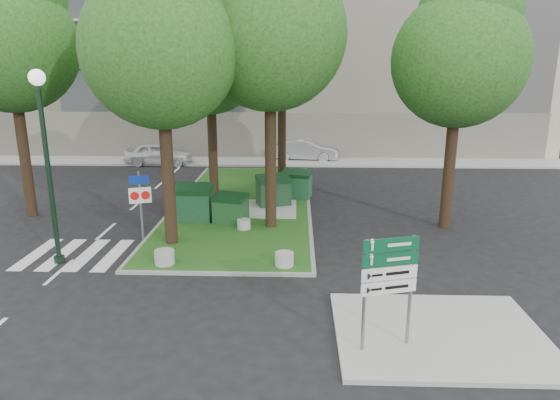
{
  "coord_description": "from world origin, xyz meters",
  "views": [
    {
      "loc": [
        3.01,
        -14.42,
        6.36
      ],
      "look_at": [
        2.46,
        1.59,
        2.0
      ],
      "focal_mm": 32.0,
      "sensor_mm": 36.0,
      "label": 1
    }
  ],
  "objects_px": {
    "tree_median_near_right": "(272,18)",
    "tree_street_right": "(462,47)",
    "dumpster_c": "(273,191)",
    "bollard_mid": "(244,224)",
    "dumpster_b": "(231,209)",
    "tree_median_mid": "(211,50)",
    "bollard_left": "(164,257)",
    "traffic_sign_pole": "(140,196)",
    "bollard_right": "(284,259)",
    "car_silver": "(305,150)",
    "dumpster_d": "(296,184)",
    "tree_median_far": "(284,24)",
    "dumpster_a": "(194,203)",
    "tree_median_near_left": "(163,34)",
    "directional_sign": "(389,276)",
    "litter_bin": "(276,192)",
    "car_white": "(159,154)",
    "tree_street_left": "(11,31)",
    "street_lamp": "(45,145)"
  },
  "relations": [
    {
      "from": "dumpster_a",
      "to": "car_silver",
      "type": "relative_size",
      "value": 0.37
    },
    {
      "from": "tree_median_mid",
      "to": "car_white",
      "type": "bearing_deg",
      "value": 121.17
    },
    {
      "from": "tree_median_near_left",
      "to": "dumpster_b",
      "type": "bearing_deg",
      "value": 52.81
    },
    {
      "from": "litter_bin",
      "to": "dumpster_a",
      "type": "bearing_deg",
      "value": -135.21
    },
    {
      "from": "dumpster_c",
      "to": "bollard_mid",
      "type": "bearing_deg",
      "value": -125.34
    },
    {
      "from": "tree_median_near_right",
      "to": "dumpster_d",
      "type": "xyz_separation_m",
      "value": [
        0.91,
        4.56,
        -7.23
      ]
    },
    {
      "from": "tree_median_near_right",
      "to": "bollard_left",
      "type": "distance_m",
      "value": 9.27
    },
    {
      "from": "dumpster_c",
      "to": "bollard_left",
      "type": "distance_m",
      "value": 7.9
    },
    {
      "from": "tree_street_left",
      "to": "dumpster_a",
      "type": "bearing_deg",
      "value": -5.81
    },
    {
      "from": "directional_sign",
      "to": "car_silver",
      "type": "height_order",
      "value": "directional_sign"
    },
    {
      "from": "dumpster_b",
      "to": "street_lamp",
      "type": "relative_size",
      "value": 0.25
    },
    {
      "from": "litter_bin",
      "to": "tree_median_near_left",
      "type": "bearing_deg",
      "value": -119.65
    },
    {
      "from": "tree_median_far",
      "to": "dumpster_b",
      "type": "distance_m",
      "value": 10.64
    },
    {
      "from": "traffic_sign_pole",
      "to": "bollard_right",
      "type": "bearing_deg",
      "value": -42.49
    },
    {
      "from": "tree_street_left",
      "to": "tree_street_right",
      "type": "relative_size",
      "value": 1.09
    },
    {
      "from": "car_silver",
      "to": "dumpster_d",
      "type": "bearing_deg",
      "value": -177.41
    },
    {
      "from": "tree_street_right",
      "to": "bollard_left",
      "type": "height_order",
      "value": "tree_street_right"
    },
    {
      "from": "dumpster_c",
      "to": "bollard_left",
      "type": "xyz_separation_m",
      "value": [
        -3.19,
        -7.21,
        -0.43
      ]
    },
    {
      "from": "tree_median_near_right",
      "to": "tree_street_right",
      "type": "bearing_deg",
      "value": 4.09
    },
    {
      "from": "tree_median_near_right",
      "to": "dumpster_b",
      "type": "relative_size",
      "value": 7.47
    },
    {
      "from": "bollard_left",
      "to": "street_lamp",
      "type": "distance_m",
      "value": 5.08
    },
    {
      "from": "tree_median_near_right",
      "to": "tree_street_left",
      "type": "xyz_separation_m",
      "value": [
        -10.5,
        1.5,
        -0.33
      ]
    },
    {
      "from": "car_silver",
      "to": "dumpster_a",
      "type": "bearing_deg",
      "value": 166.84
    },
    {
      "from": "directional_sign",
      "to": "car_white",
      "type": "xyz_separation_m",
      "value": [
        -11.07,
        21.67,
        -1.13
      ]
    },
    {
      "from": "tree_median_mid",
      "to": "litter_bin",
      "type": "distance_m",
      "value": 7.14
    },
    {
      "from": "directional_sign",
      "to": "traffic_sign_pole",
      "type": "bearing_deg",
      "value": 121.46
    },
    {
      "from": "tree_street_right",
      "to": "dumpster_b",
      "type": "bearing_deg",
      "value": -178.81
    },
    {
      "from": "tree_median_mid",
      "to": "bollard_mid",
      "type": "height_order",
      "value": "tree_median_mid"
    },
    {
      "from": "tree_median_near_right",
      "to": "tree_street_left",
      "type": "height_order",
      "value": "tree_median_near_right"
    },
    {
      "from": "tree_median_near_left",
      "to": "dumpster_b",
      "type": "xyz_separation_m",
      "value": [
        1.76,
        2.32,
        -6.61
      ]
    },
    {
      "from": "dumpster_c",
      "to": "street_lamp",
      "type": "xyz_separation_m",
      "value": [
        -6.8,
        -6.94,
        3.14
      ]
    },
    {
      "from": "dumpster_b",
      "to": "traffic_sign_pole",
      "type": "bearing_deg",
      "value": -130.67
    },
    {
      "from": "dumpster_c",
      "to": "traffic_sign_pole",
      "type": "xyz_separation_m",
      "value": [
        -4.65,
        -4.71,
        0.92
      ]
    },
    {
      "from": "bollard_left",
      "to": "car_white",
      "type": "xyz_separation_m",
      "value": [
        -4.76,
        16.98,
        0.39
      ]
    },
    {
      "from": "tree_median_far",
      "to": "car_white",
      "type": "relative_size",
      "value": 2.76
    },
    {
      "from": "dumpster_d",
      "to": "tree_median_near_left",
      "type": "bearing_deg",
      "value": -110.96
    },
    {
      "from": "dumpster_a",
      "to": "directional_sign",
      "type": "xyz_separation_m",
      "value": [
        6.32,
        -9.51,
        1.04
      ]
    },
    {
      "from": "tree_median_far",
      "to": "dumpster_b",
      "type": "bearing_deg",
      "value": -105.12
    },
    {
      "from": "tree_median_near_right",
      "to": "tree_median_mid",
      "type": "distance_m",
      "value": 5.5
    },
    {
      "from": "tree_street_right",
      "to": "street_lamp",
      "type": "relative_size",
      "value": 1.61
    },
    {
      "from": "dumpster_a",
      "to": "traffic_sign_pole",
      "type": "distance_m",
      "value": 2.88
    },
    {
      "from": "dumpster_d",
      "to": "bollard_right",
      "type": "xyz_separation_m",
      "value": [
        -0.36,
        -8.62,
        -0.42
      ]
    },
    {
      "from": "tree_street_right",
      "to": "tree_median_far",
      "type": "bearing_deg",
      "value": 134.17
    },
    {
      "from": "bollard_mid",
      "to": "directional_sign",
      "type": "height_order",
      "value": "directional_sign"
    },
    {
      "from": "dumpster_c",
      "to": "bollard_mid",
      "type": "xyz_separation_m",
      "value": [
        -1.0,
        -3.55,
        -0.47
      ]
    },
    {
      "from": "litter_bin",
      "to": "street_lamp",
      "type": "bearing_deg",
      "value": -131.36
    },
    {
      "from": "tree_median_near_right",
      "to": "litter_bin",
      "type": "distance_m",
      "value": 8.51
    },
    {
      "from": "tree_median_near_left",
      "to": "bollard_left",
      "type": "relative_size",
      "value": 16.51
    },
    {
      "from": "tree_median_far",
      "to": "dumpster_a",
      "type": "height_order",
      "value": "tree_median_far"
    },
    {
      "from": "tree_street_right",
      "to": "dumpster_c",
      "type": "height_order",
      "value": "tree_street_right"
    }
  ]
}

